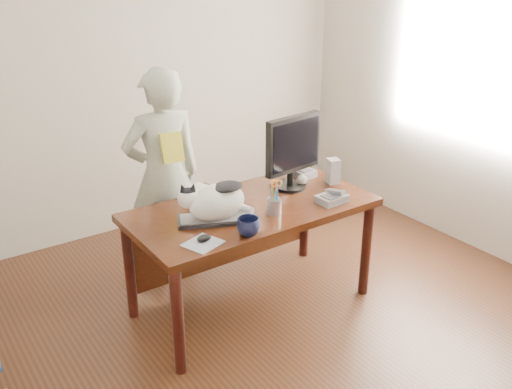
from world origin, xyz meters
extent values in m
plane|color=black|center=(0.00, 0.00, 0.00)|extent=(4.50, 4.50, 0.00)
plane|color=beige|center=(0.00, 2.25, 1.35)|extent=(4.00, 0.00, 4.00)
cube|color=black|center=(0.00, 0.60, 0.72)|extent=(1.60, 0.80, 0.05)
cylinder|color=black|center=(-0.74, 0.26, 0.35)|extent=(0.07, 0.07, 0.70)
cylinder|color=black|center=(0.74, 0.26, 0.35)|extent=(0.07, 0.07, 0.70)
cylinder|color=black|center=(-0.74, 0.94, 0.35)|extent=(0.07, 0.07, 0.70)
cylinder|color=black|center=(0.74, 0.94, 0.35)|extent=(0.07, 0.07, 0.70)
cube|color=black|center=(0.00, 0.96, 0.40)|extent=(1.45, 0.03, 0.50)
cube|color=black|center=(-0.30, 0.54, 0.76)|extent=(0.52, 0.37, 0.02)
cube|color=#AAAAAF|center=(-0.30, 0.54, 0.78)|extent=(0.48, 0.33, 0.01)
ellipsoid|color=white|center=(-0.30, 0.54, 0.88)|extent=(0.43, 0.36, 0.23)
ellipsoid|color=white|center=(-0.46, 0.59, 0.92)|extent=(0.18, 0.17, 0.13)
ellipsoid|color=black|center=(-0.46, 0.59, 0.96)|extent=(0.12, 0.12, 0.05)
cone|color=black|center=(-0.49, 0.59, 0.99)|extent=(0.08, 0.07, 0.08)
cone|color=black|center=(-0.44, 0.57, 0.99)|extent=(0.08, 0.08, 0.08)
ellipsoid|color=black|center=(-0.24, 0.51, 0.97)|extent=(0.24, 0.22, 0.05)
cylinder|color=white|center=(-0.11, 0.51, 0.80)|extent=(0.05, 0.16, 0.05)
cylinder|color=black|center=(0.40, 0.71, 0.76)|extent=(0.25, 0.25, 0.02)
cylinder|color=black|center=(0.40, 0.71, 0.82)|extent=(0.05, 0.05, 0.10)
cube|color=black|center=(0.40, 0.69, 1.08)|extent=(0.46, 0.10, 0.39)
cube|color=black|center=(0.41, 0.66, 1.08)|extent=(0.42, 0.05, 0.33)
cylinder|color=#9B9BA1|center=(0.05, 0.42, 0.80)|extent=(0.11, 0.11, 0.10)
cylinder|color=black|center=(0.04, 0.44, 0.89)|extent=(0.04, 0.03, 0.15)
cylinder|color=#0C57AA|center=(0.06, 0.41, 0.89)|extent=(0.03, 0.03, 0.15)
cylinder|color=#A51725|center=(0.06, 0.44, 0.89)|extent=(0.02, 0.04, 0.15)
cylinder|color=#17742B|center=(0.04, 0.41, 0.89)|extent=(0.02, 0.03, 0.15)
cylinder|color=silver|center=(0.06, 0.42, 0.90)|extent=(0.01, 0.03, 0.11)
cylinder|color=silver|center=(0.07, 0.42, 0.90)|extent=(0.02, 0.02, 0.11)
torus|color=orange|center=(0.05, 0.42, 0.96)|extent=(0.05, 0.03, 0.05)
torus|color=orange|center=(0.08, 0.41, 0.96)|extent=(0.05, 0.03, 0.05)
cube|color=#A6ACB2|center=(-0.52, 0.33, 0.75)|extent=(0.24, 0.23, 0.00)
ellipsoid|color=black|center=(-0.50, 0.35, 0.77)|extent=(0.10, 0.08, 0.04)
imported|color=black|center=(-0.25, 0.27, 0.80)|extent=(0.19, 0.19, 0.11)
cube|color=slate|center=(0.47, 0.35, 0.77)|extent=(0.20, 0.15, 0.05)
cube|color=#39393B|center=(0.44, 0.34, 0.80)|extent=(0.08, 0.10, 0.01)
cube|color=silver|center=(0.51, 0.36, 0.81)|extent=(0.05, 0.16, 0.06)
cube|color=gray|center=(0.71, 0.61, 0.84)|extent=(0.10, 0.11, 0.18)
sphere|color=silver|center=(0.50, 0.70, 0.79)|extent=(0.08, 0.08, 0.08)
cube|color=#4F1915|center=(-0.20, 0.94, 0.77)|extent=(0.23, 0.19, 0.03)
cube|color=#4F2F1B|center=(-0.19, 0.93, 0.80)|extent=(0.19, 0.16, 0.03)
cube|color=white|center=(-0.21, 0.93, 0.82)|extent=(0.15, 0.13, 0.02)
cube|color=slate|center=(0.61, 0.84, 0.78)|extent=(0.16, 0.20, 0.05)
cube|color=#39393B|center=(0.62, 0.81, 0.80)|extent=(0.10, 0.10, 0.01)
imported|color=silver|center=(-0.27, 1.33, 0.79)|extent=(0.61, 0.44, 1.58)
cube|color=yellow|center=(-0.27, 1.16, 1.05)|extent=(0.16, 0.11, 0.21)
camera|label=1|loc=(-1.90, -2.19, 2.28)|focal=40.00mm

